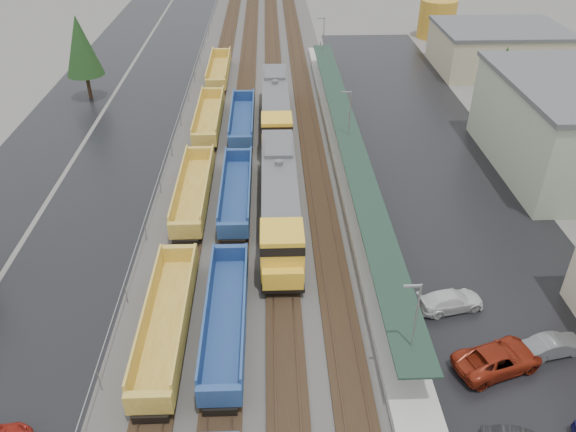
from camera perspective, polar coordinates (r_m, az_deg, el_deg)
name	(u,v)px	position (r m, az deg, el deg)	size (l,w,h in m)	color
ballast_strip	(259,125)	(69.65, -2.92, 9.18)	(20.00, 160.00, 0.08)	#302D2B
trackbed	(259,124)	(69.60, -2.92, 9.27)	(14.60, 160.00, 0.22)	black
west_parking_lot	(136,127)	(71.52, -15.16, 8.68)	(10.00, 160.00, 0.02)	black
west_road	(53,129)	(74.43, -22.75, 8.19)	(9.00, 160.00, 0.02)	black
east_commuter_lot	(434,161)	(63.19, 14.59, 5.46)	(16.00, 100.00, 0.02)	black
station_platform	(347,156)	(60.88, 6.02, 6.07)	(3.00, 80.00, 8.00)	#9E9B93
chainlink_fence	(179,120)	(68.43, -11.06, 9.58)	(0.08, 160.04, 2.02)	gray
tree_west_far	(81,46)	(80.40, -20.32, 15.92)	(4.84, 4.84, 11.00)	#332316
tree_east	(502,77)	(70.68, 20.89, 13.05)	(4.40, 4.40, 10.00)	#332316
locomotive_lead	(280,201)	(48.89, -0.84, 1.51)	(3.29, 21.69, 4.91)	black
locomotive_trail	(276,109)	(67.69, -1.26, 10.83)	(3.29, 21.69, 4.91)	black
well_string_yellow	(183,246)	(46.50, -10.62, -2.99)	(2.82, 102.49, 2.50)	#B38C31
well_string_blue	(226,318)	(39.47, -6.29, -10.26)	(2.72, 82.72, 2.41)	navy
storage_tank	(437,19)	(109.16, 14.88, 18.80)	(6.47, 6.47, 6.47)	#BD8925
parked_car_east_b	(498,359)	(39.53, 20.55, -13.42)	(5.90, 2.72, 1.64)	maroon
parked_car_east_c	(451,301)	(42.93, 16.19, -8.28)	(4.92, 2.00, 1.43)	silver
parked_car_east_e	(554,346)	(42.01, 25.43, -11.81)	(4.16, 1.45, 1.37)	slate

